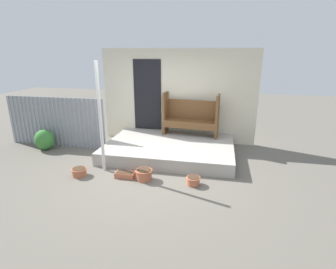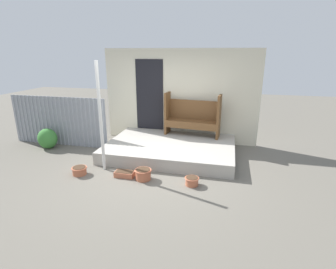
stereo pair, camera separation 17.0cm
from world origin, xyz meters
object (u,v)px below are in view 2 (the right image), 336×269
(support_post, at_px, (101,118))
(flower_pot_right, at_px, (192,181))
(bench, at_px, (193,115))
(planter_box_rect, at_px, (125,174))
(flower_pot_left, at_px, (79,170))
(flower_pot_middle, at_px, (143,174))
(shrub_by_fence, at_px, (47,138))

(support_post, bearing_deg, flower_pot_right, -8.17)
(bench, distance_m, planter_box_rect, 2.62)
(support_post, distance_m, flower_pot_left, 1.21)
(flower_pot_middle, relative_size, shrub_by_fence, 0.64)
(flower_pot_left, distance_m, flower_pot_middle, 1.40)
(shrub_by_fence, bearing_deg, flower_pot_left, -36.38)
(support_post, xyz_separation_m, flower_pot_right, (2.01, -0.29, -1.08))
(bench, relative_size, shrub_by_fence, 2.77)
(bench, distance_m, shrub_by_fence, 3.97)
(flower_pot_left, xyz_separation_m, flower_pot_middle, (1.40, 0.10, 0.03))
(support_post, height_order, flower_pot_right, support_post)
(shrub_by_fence, bearing_deg, planter_box_rect, -22.77)
(bench, height_order, flower_pot_right, bench)
(support_post, height_order, flower_pot_left, support_post)
(bench, relative_size, flower_pot_right, 5.24)
(flower_pot_left, height_order, flower_pot_middle, flower_pot_middle)
(flower_pot_middle, relative_size, flower_pot_right, 1.22)
(flower_pot_left, bearing_deg, planter_box_rect, 7.45)
(flower_pot_left, xyz_separation_m, planter_box_rect, (0.98, 0.13, -0.03))
(support_post, relative_size, bench, 1.55)
(flower_pot_right, bearing_deg, shrub_by_fence, 164.13)
(bench, relative_size, flower_pot_left, 4.61)
(flower_pot_middle, distance_m, flower_pot_right, 1.01)
(flower_pot_middle, bearing_deg, shrub_by_fence, 159.57)
(flower_pot_right, distance_m, shrub_by_fence, 4.26)
(flower_pot_left, bearing_deg, support_post, 43.44)
(support_post, height_order, flower_pot_middle, support_post)
(shrub_by_fence, bearing_deg, bench, 16.73)
(flower_pot_right, relative_size, planter_box_rect, 0.71)
(flower_pot_left, distance_m, planter_box_rect, 0.99)
(bench, distance_m, flower_pot_middle, 2.49)
(support_post, distance_m, flower_pot_middle, 1.48)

